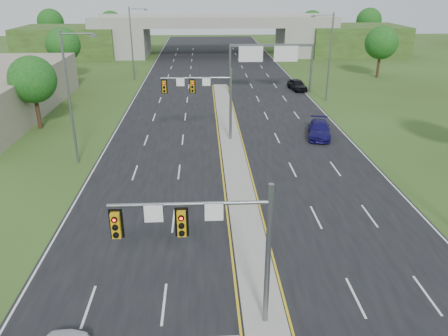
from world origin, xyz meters
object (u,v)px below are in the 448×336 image
signal_mast_near (215,236)px  car_far_b (319,130)px  sign_gantry (270,55)px  car_far_c (297,85)px  overpass (214,38)px  signal_mast_far (207,94)px

signal_mast_near → car_far_b: (11.23, 25.78, -3.95)m
signal_mast_near → sign_gantry: bearing=78.8°
car_far_b → car_far_c: size_ratio=1.15×
sign_gantry → overpass: size_ratio=0.14×
signal_mast_near → overpass: bearing=88.4°
overpass → car_far_c: 35.41m
overpass → sign_gantry: bearing=-79.2°
signal_mast_far → sign_gantry: signal_mast_far is taller
signal_mast_far → car_far_b: (11.23, 0.78, -3.95)m
signal_mast_far → car_far_c: (13.26, 21.53, -3.94)m
signal_mast_near → overpass: (2.26, 80.07, -1.17)m
overpass → car_far_b: overpass is taller
sign_gantry → car_far_b: 19.86m
sign_gantry → car_far_c: bearing=19.5°
sign_gantry → car_far_b: size_ratio=2.24×
car_far_c → sign_gantry: bearing=-169.6°
signal_mast_near → sign_gantry: (8.95, 44.99, 0.51)m
signal_mast_near → signal_mast_far: same height
overpass → signal_mast_near: bearing=-91.6°
overpass → signal_mast_far: bearing=-92.4°
signal_mast_near → car_far_b: 28.39m
signal_mast_far → signal_mast_near: bearing=-90.0°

